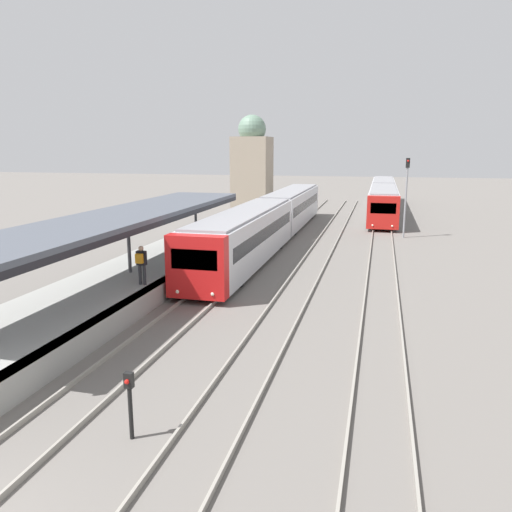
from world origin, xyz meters
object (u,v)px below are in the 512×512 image
object	(u,v)px
train_near	(273,218)
train_far	(383,196)
person_on_platform	(141,262)
signal_post_near	(130,398)
signal_mast_far	(406,189)

from	to	relation	value
train_near	train_far	size ratio (longest dim) A/B	1.09
person_on_platform	signal_post_near	xyz separation A→B (m)	(4.36, -9.32, -0.84)
person_on_platform	signal_post_near	bearing A→B (deg)	-64.91
train_near	train_far	distance (m)	21.53
person_on_platform	signal_mast_far	size ratio (longest dim) A/B	0.28
person_on_platform	signal_mast_far	xyz separation A→B (m)	(11.42, 19.84, 1.77)
person_on_platform	train_far	size ratio (longest dim) A/B	0.06
train_far	signal_post_near	world-z (taller)	train_far
person_on_platform	signal_post_near	size ratio (longest dim) A/B	1.02
person_on_platform	signal_post_near	distance (m)	10.32
train_far	signal_post_near	distance (m)	45.66
train_near	signal_mast_far	distance (m)	10.19
train_near	signal_mast_far	xyz separation A→B (m)	(9.19, 3.96, 1.91)
train_far	signal_mast_far	bearing A→B (deg)	-84.51
train_near	train_far	bearing A→B (deg)	69.22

